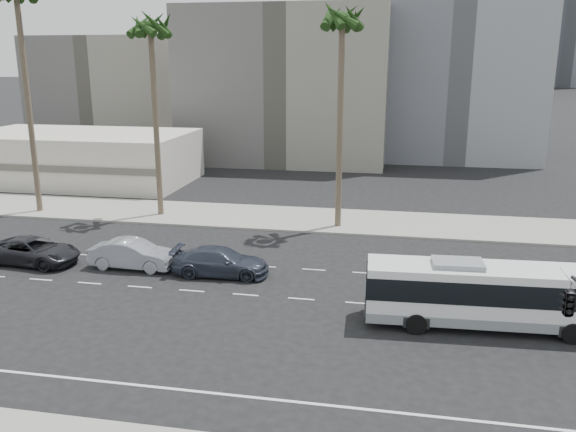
% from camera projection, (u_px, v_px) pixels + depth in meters
% --- Properties ---
extents(ground, '(700.00, 700.00, 0.00)m').
position_uv_depth(ground, '(359.00, 303.00, 30.32)').
color(ground, black).
rests_on(ground, ground).
extents(sidewalk_north, '(120.00, 7.00, 0.15)m').
position_uv_depth(sidewalk_north, '(374.00, 222.00, 45.02)').
color(sidewalk_north, gray).
rests_on(sidewalk_north, ground).
extents(commercial_low, '(22.00, 12.16, 5.00)m').
position_uv_depth(commercial_low, '(80.00, 157.00, 59.74)').
color(commercial_low, beige).
rests_on(commercial_low, ground).
extents(midrise_beige_west, '(24.00, 18.00, 18.00)m').
position_uv_depth(midrise_beige_west, '(290.00, 85.00, 72.89)').
color(midrise_beige_west, '#65635E').
rests_on(midrise_beige_west, ground).
extents(midrise_gray_center, '(20.00, 20.00, 26.00)m').
position_uv_depth(midrise_gray_center, '(455.00, 52.00, 74.91)').
color(midrise_gray_center, slate).
rests_on(midrise_gray_center, ground).
extents(midrise_beige_far, '(18.00, 16.00, 15.00)m').
position_uv_depth(midrise_beige_far, '(114.00, 93.00, 82.69)').
color(midrise_beige_far, '#65635E').
rests_on(midrise_beige_far, ground).
extents(highrise_far, '(22.00, 22.00, 60.00)m').
position_uv_depth(highrise_far, '(565.00, 16.00, 256.88)').
color(highrise_far, '#4D5159').
rests_on(highrise_far, ground).
extents(city_bus, '(11.18, 2.98, 3.18)m').
position_uv_depth(city_bus, '(487.00, 293.00, 27.27)').
color(city_bus, silver).
rests_on(city_bus, ground).
extents(car_a, '(2.55, 5.68, 1.62)m').
position_uv_depth(car_a, '(221.00, 262.00, 34.11)').
color(car_a, '#2E3442').
rests_on(car_a, ground).
extents(car_b, '(1.97, 5.25, 1.71)m').
position_uv_depth(car_b, '(133.00, 254.00, 35.26)').
color(car_b, gray).
rests_on(car_b, ground).
extents(car_c, '(3.15, 5.97, 1.60)m').
position_uv_depth(car_c, '(33.00, 251.00, 36.06)').
color(car_c, black).
rests_on(car_c, ground).
extents(traffic_signal, '(2.81, 3.83, 6.03)m').
position_uv_depth(traffic_signal, '(575.00, 310.00, 17.26)').
color(traffic_signal, '#262628').
rests_on(traffic_signal, ground).
extents(palm_near, '(4.72, 4.72, 15.89)m').
position_uv_depth(palm_near, '(342.00, 25.00, 40.28)').
color(palm_near, brown).
rests_on(palm_near, ground).
extents(palm_mid, '(5.06, 5.06, 15.62)m').
position_uv_depth(palm_mid, '(151.00, 32.00, 43.68)').
color(palm_mid, brown).
rests_on(palm_mid, ground).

